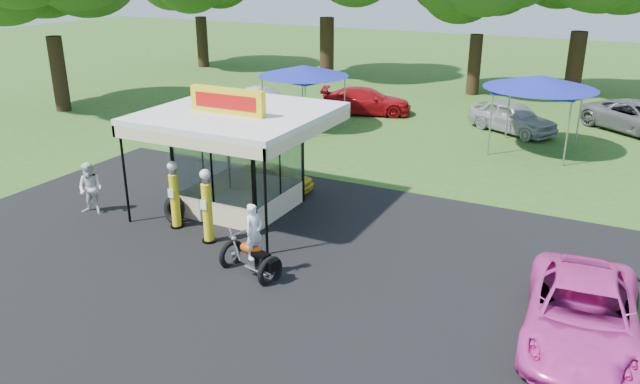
{
  "coord_description": "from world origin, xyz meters",
  "views": [
    {
      "loc": [
        9.07,
        -11.05,
        7.87
      ],
      "look_at": [
        1.44,
        4.0,
        1.54
      ],
      "focal_mm": 35.0,
      "sensor_mm": 36.0,
      "label": 1
    }
  ],
  "objects_px": {
    "motorcycle": "(253,247)",
    "tent_west": "(304,71)",
    "gas_pump_left": "(175,197)",
    "bg_car_a": "(264,102)",
    "gas_pump_right": "(207,208)",
    "gas_station_kiosk": "(240,159)",
    "a_frame_sign": "(543,324)",
    "bg_car_c": "(513,117)",
    "bg_car_b": "(366,101)",
    "pink_sedan": "(582,314)",
    "spectator_west": "(91,189)",
    "kiosk_car": "(275,177)",
    "bg_car_d": "(638,118)",
    "tent_east": "(540,83)"
  },
  "relations": [
    {
      "from": "gas_station_kiosk",
      "to": "tent_west",
      "type": "distance_m",
      "value": 11.12
    },
    {
      "from": "a_frame_sign",
      "to": "kiosk_car",
      "type": "xyz_separation_m",
      "value": [
        -10.13,
        5.71,
        0.02
      ]
    },
    {
      "from": "motorcycle",
      "to": "tent_west",
      "type": "relative_size",
      "value": 0.48
    },
    {
      "from": "pink_sedan",
      "to": "tent_west",
      "type": "bearing_deg",
      "value": 131.23
    },
    {
      "from": "bg_car_b",
      "to": "bg_car_c",
      "type": "distance_m",
      "value": 7.78
    },
    {
      "from": "gas_pump_right",
      "to": "pink_sedan",
      "type": "xyz_separation_m",
      "value": [
        10.26,
        -0.54,
        -0.39
      ]
    },
    {
      "from": "gas_pump_left",
      "to": "bg_car_b",
      "type": "height_order",
      "value": "gas_pump_left"
    },
    {
      "from": "a_frame_sign",
      "to": "motorcycle",
      "type": "bearing_deg",
      "value": -172.61
    },
    {
      "from": "bg_car_d",
      "to": "gas_pump_right",
      "type": "bearing_deg",
      "value": -171.86
    },
    {
      "from": "tent_west",
      "to": "gas_pump_right",
      "type": "bearing_deg",
      "value": -73.48
    },
    {
      "from": "bg_car_b",
      "to": "tent_east",
      "type": "xyz_separation_m",
      "value": [
        9.2,
        -3.13,
        2.29
      ]
    },
    {
      "from": "gas_pump_left",
      "to": "tent_west",
      "type": "xyz_separation_m",
      "value": [
        -2.37,
        12.76,
        1.73
      ]
    },
    {
      "from": "gas_pump_left",
      "to": "gas_pump_right",
      "type": "height_order",
      "value": "gas_pump_right"
    },
    {
      "from": "gas_pump_left",
      "to": "a_frame_sign",
      "type": "height_order",
      "value": "gas_pump_left"
    },
    {
      "from": "tent_east",
      "to": "tent_west",
      "type": "bearing_deg",
      "value": -175.29
    },
    {
      "from": "tent_west",
      "to": "bg_car_d",
      "type": "bearing_deg",
      "value": 22.98
    },
    {
      "from": "motorcycle",
      "to": "kiosk_car",
      "type": "xyz_separation_m",
      "value": [
        -2.87,
        5.96,
        -0.35
      ]
    },
    {
      "from": "gas_pump_left",
      "to": "bg_car_a",
      "type": "relative_size",
      "value": 0.51
    },
    {
      "from": "gas_station_kiosk",
      "to": "bg_car_b",
      "type": "xyz_separation_m",
      "value": [
        -1.67,
        14.59,
        -1.08
      ]
    },
    {
      "from": "bg_car_b",
      "to": "tent_west",
      "type": "distance_m",
      "value": 4.82
    },
    {
      "from": "gas_pump_right",
      "to": "bg_car_c",
      "type": "distance_m",
      "value": 17.7
    },
    {
      "from": "a_frame_sign",
      "to": "bg_car_c",
      "type": "height_order",
      "value": "bg_car_c"
    },
    {
      "from": "a_frame_sign",
      "to": "bg_car_c",
      "type": "relative_size",
      "value": 0.21
    },
    {
      "from": "a_frame_sign",
      "to": "spectator_west",
      "type": "bearing_deg",
      "value": -178.58
    },
    {
      "from": "spectator_west",
      "to": "tent_east",
      "type": "bearing_deg",
      "value": 39.62
    },
    {
      "from": "kiosk_car",
      "to": "bg_car_b",
      "type": "bearing_deg",
      "value": 7.7
    },
    {
      "from": "a_frame_sign",
      "to": "bg_car_b",
      "type": "relative_size",
      "value": 0.19
    },
    {
      "from": "pink_sedan",
      "to": "bg_car_d",
      "type": "distance_m",
      "value": 20.0
    },
    {
      "from": "gas_pump_right",
      "to": "bg_car_d",
      "type": "height_order",
      "value": "gas_pump_right"
    },
    {
      "from": "gas_pump_right",
      "to": "bg_car_a",
      "type": "xyz_separation_m",
      "value": [
        -7.01,
        14.43,
        -0.39
      ]
    },
    {
      "from": "a_frame_sign",
      "to": "spectator_west",
      "type": "xyz_separation_m",
      "value": [
        -14.29,
        1.01,
        0.41
      ]
    },
    {
      "from": "a_frame_sign",
      "to": "kiosk_car",
      "type": "relative_size",
      "value": 0.32
    },
    {
      "from": "a_frame_sign",
      "to": "kiosk_car",
      "type": "distance_m",
      "value": 11.63
    },
    {
      "from": "spectator_west",
      "to": "tent_west",
      "type": "distance_m",
      "value": 13.23
    },
    {
      "from": "bg_car_c",
      "to": "pink_sedan",
      "type": "bearing_deg",
      "value": -136.86
    },
    {
      "from": "gas_pump_right",
      "to": "pink_sedan",
      "type": "distance_m",
      "value": 10.28
    },
    {
      "from": "bg_car_b",
      "to": "bg_car_c",
      "type": "xyz_separation_m",
      "value": [
        7.77,
        -0.38,
        0.05
      ]
    },
    {
      "from": "a_frame_sign",
      "to": "bg_car_a",
      "type": "distance_m",
      "value": 22.56
    },
    {
      "from": "a_frame_sign",
      "to": "bg_car_b",
      "type": "xyz_separation_m",
      "value": [
        -11.8,
        18.1,
        0.24
      ]
    },
    {
      "from": "pink_sedan",
      "to": "bg_car_a",
      "type": "height_order",
      "value": "same"
    },
    {
      "from": "motorcycle",
      "to": "spectator_west",
      "type": "relative_size",
      "value": 1.22
    },
    {
      "from": "a_frame_sign",
      "to": "bg_car_a",
      "type": "relative_size",
      "value": 0.21
    },
    {
      "from": "gas_station_kiosk",
      "to": "bg_car_d",
      "type": "bearing_deg",
      "value": 55.74
    },
    {
      "from": "pink_sedan",
      "to": "bg_car_b",
      "type": "relative_size",
      "value": 1.06
    },
    {
      "from": "kiosk_car",
      "to": "bg_car_a",
      "type": "bearing_deg",
      "value": 33.76
    },
    {
      "from": "gas_pump_left",
      "to": "a_frame_sign",
      "type": "distance_m",
      "value": 11.18
    },
    {
      "from": "pink_sedan",
      "to": "bg_car_c",
      "type": "height_order",
      "value": "bg_car_c"
    },
    {
      "from": "gas_pump_right",
      "to": "bg_car_d",
      "type": "relative_size",
      "value": 0.43
    },
    {
      "from": "bg_car_b",
      "to": "bg_car_c",
      "type": "height_order",
      "value": "bg_car_c"
    },
    {
      "from": "gas_station_kiosk",
      "to": "a_frame_sign",
      "type": "bearing_deg",
      "value": -19.09
    }
  ]
}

